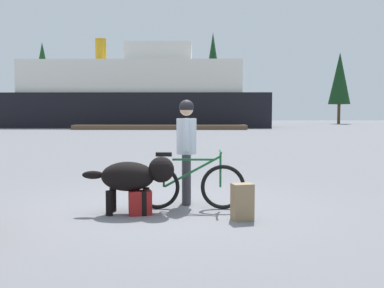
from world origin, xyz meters
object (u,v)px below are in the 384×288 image
object	(u,v)px
backpack	(242,202)
handbag_pannier	(140,203)
bicycle	(189,185)
person_cyclist	(186,142)
ferry_boat	(134,96)
dog	(135,176)

from	to	relation	value
backpack	handbag_pannier	bearing A→B (deg)	168.91
backpack	bicycle	bearing A→B (deg)	137.38
backpack	person_cyclist	bearing A→B (deg)	126.10
backpack	handbag_pannier	distance (m)	1.47
ferry_boat	dog	bearing A→B (deg)	-81.81
bicycle	person_cyclist	world-z (taller)	person_cyclist
dog	handbag_pannier	xyz separation A→B (m)	(0.09, -0.10, -0.37)
person_cyclist	backpack	size ratio (longest dim) A/B	3.34
bicycle	person_cyclist	size ratio (longest dim) A/B	1.00
backpack	handbag_pannier	xyz separation A→B (m)	(-1.44, 0.28, -0.08)
handbag_pannier	ferry_boat	size ratio (longest dim) A/B	0.01
dog	ferry_boat	xyz separation A→B (m)	(-5.68, 39.47, 2.64)
bicycle	backpack	bearing A→B (deg)	-42.62
bicycle	backpack	size ratio (longest dim) A/B	3.35
dog	backpack	world-z (taller)	dog
handbag_pannier	ferry_boat	distance (m)	40.10
dog	ferry_boat	world-z (taller)	ferry_boat
person_cyclist	backpack	xyz separation A→B (m)	(0.79, -1.09, -0.75)
dog	backpack	size ratio (longest dim) A/B	2.67
dog	handbag_pannier	bearing A→B (deg)	-46.83
person_cyclist	ferry_boat	size ratio (longest dim) A/B	0.06
bicycle	person_cyclist	bearing A→B (deg)	97.22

